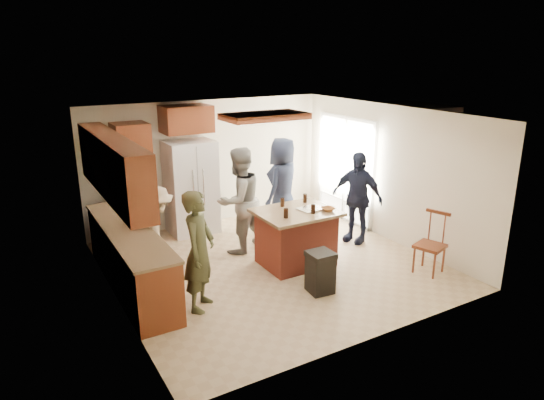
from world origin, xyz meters
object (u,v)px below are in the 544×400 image
trash_bin (320,272)px  spindle_chair (431,246)px  person_behind_left (239,201)px  person_side_right (357,197)px  person_counter (157,234)px  refrigerator (191,187)px  kitchen_island (296,237)px  person_behind_right (283,185)px  person_front_left (199,251)px

trash_bin → spindle_chair: spindle_chair is taller
person_behind_left → spindle_chair: (2.23, -2.31, -0.48)m
person_side_right → person_counter: person_side_right is taller
spindle_chair → refrigerator: bearing=125.7°
person_counter → kitchen_island: 2.24m
trash_bin → person_behind_left: bearing=99.4°
person_behind_left → person_side_right: 2.17m
person_side_right → kitchen_island: bearing=-101.3°
person_behind_right → spindle_chair: size_ratio=1.85×
person_front_left → refrigerator: 3.00m
person_behind_right → person_side_right: person_behind_right is taller
refrigerator → spindle_chair: refrigerator is taller
person_counter → refrigerator: size_ratio=0.84×
person_behind_left → refrigerator: bearing=-91.0°
spindle_chair → person_front_left: bearing=167.5°
person_behind_right → kitchen_island: 1.68m
person_side_right → refrigerator: refrigerator is taller
person_side_right → person_counter: (-3.65, 0.28, -0.10)m
person_behind_right → refrigerator: 1.76m
person_front_left → person_behind_right: person_behind_right is taller
refrigerator → trash_bin: size_ratio=2.86×
refrigerator → kitchen_island: bearing=-68.0°
person_counter → trash_bin: person_counter is taller
person_side_right → person_behind_right: bearing=-166.3°
person_behind_right → trash_bin: bearing=38.4°
person_front_left → trash_bin: person_front_left is taller
person_front_left → person_counter: person_front_left is taller
person_front_left → trash_bin: bearing=-63.8°
person_behind_left → person_side_right: size_ratio=1.10×
person_counter → kitchen_island: bearing=-101.9°
person_front_left → spindle_chair: size_ratio=1.69×
person_front_left → trash_bin: size_ratio=2.67×
person_side_right → refrigerator: 3.14m
person_behind_left → person_counter: (-1.59, -0.37, -0.18)m
kitchen_island → trash_bin: bearing=-102.7°
refrigerator → person_front_left: bearing=-109.2°
spindle_chair → person_behind_right: bearing=110.0°
trash_bin → spindle_chair: (1.91, -0.33, 0.13)m
person_behind_right → person_front_left: bearing=6.1°
person_counter → kitchen_island: (2.14, -0.59, -0.28)m
person_side_right → refrigerator: size_ratio=0.94×
refrigerator → spindle_chair: 4.49m
refrigerator → person_behind_left: bearing=-74.4°
refrigerator → spindle_chair: size_ratio=1.81×
person_behind_left → person_behind_right: (1.20, 0.52, -0.01)m
person_side_right → refrigerator: (-2.44, 1.98, 0.05)m
person_behind_right → person_counter: size_ratio=1.23×
person_side_right → person_counter: 3.67m
person_behind_right → person_side_right: (0.87, -1.18, -0.07)m
person_front_left → refrigerator: (0.99, 2.83, 0.06)m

